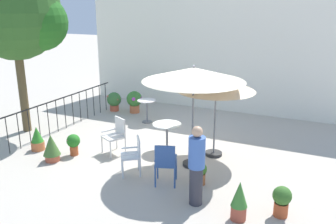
{
  "coord_description": "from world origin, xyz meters",
  "views": [
    {
      "loc": [
        3.87,
        -8.05,
        3.74
      ],
      "look_at": [
        0.0,
        0.24,
        0.97
      ],
      "focal_mm": 38.05,
      "sensor_mm": 36.0,
      "label": 1
    }
  ],
  "objects_px": {
    "shade_tree": "(15,12)",
    "potted_plant_2": "(51,147)",
    "cafe_table_0": "(147,107)",
    "potted_plant_1": "(201,173)",
    "patio_umbrella_0": "(216,83)",
    "potted_plant_5": "(239,200)",
    "potted_plant_0": "(282,200)",
    "potted_plant_6": "(73,143)",
    "patio_umbrella_1": "(194,75)",
    "cafe_table_1": "(167,132)",
    "potted_plant_7": "(114,100)",
    "patio_chair_0": "(116,133)",
    "potted_plant_4": "(37,139)",
    "potted_plant_3": "(134,100)",
    "patio_chair_1": "(134,153)",
    "standing_person": "(196,165)",
    "patio_chair_2": "(165,161)"
  },
  "relations": [
    {
      "from": "cafe_table_1",
      "to": "potted_plant_4",
      "type": "xyz_separation_m",
      "value": [
        -3.13,
        -1.46,
        -0.2
      ]
    },
    {
      "from": "patio_chair_0",
      "to": "potted_plant_4",
      "type": "distance_m",
      "value": 2.15
    },
    {
      "from": "potted_plant_0",
      "to": "potted_plant_6",
      "type": "bearing_deg",
      "value": 173.36
    },
    {
      "from": "potted_plant_7",
      "to": "potted_plant_4",
      "type": "bearing_deg",
      "value": -87.3
    },
    {
      "from": "cafe_table_1",
      "to": "potted_plant_7",
      "type": "relative_size",
      "value": 1.11
    },
    {
      "from": "standing_person",
      "to": "potted_plant_6",
      "type": "bearing_deg",
      "value": 166.63
    },
    {
      "from": "patio_chair_1",
      "to": "potted_plant_3",
      "type": "xyz_separation_m",
      "value": [
        -2.43,
        4.2,
        -0.06
      ]
    },
    {
      "from": "potted_plant_3",
      "to": "potted_plant_4",
      "type": "height_order",
      "value": "potted_plant_3"
    },
    {
      "from": "patio_chair_1",
      "to": "shade_tree",
      "type": "bearing_deg",
      "value": 165.19
    },
    {
      "from": "patio_umbrella_1",
      "to": "potted_plant_7",
      "type": "distance_m",
      "value": 5.6
    },
    {
      "from": "potted_plant_2",
      "to": "potted_plant_3",
      "type": "height_order",
      "value": "potted_plant_3"
    },
    {
      "from": "potted_plant_7",
      "to": "patio_chair_0",
      "type": "bearing_deg",
      "value": -55.83
    },
    {
      "from": "patio_umbrella_0",
      "to": "potted_plant_5",
      "type": "xyz_separation_m",
      "value": [
        1.3,
        -2.57,
        -1.52
      ]
    },
    {
      "from": "potted_plant_2",
      "to": "potted_plant_4",
      "type": "relative_size",
      "value": 1.06
    },
    {
      "from": "cafe_table_1",
      "to": "potted_plant_7",
      "type": "height_order",
      "value": "cafe_table_1"
    },
    {
      "from": "potted_plant_2",
      "to": "potted_plant_7",
      "type": "distance_m",
      "value": 4.47
    },
    {
      "from": "potted_plant_4",
      "to": "potted_plant_7",
      "type": "distance_m",
      "value": 3.98
    },
    {
      "from": "patio_chair_0",
      "to": "potted_plant_7",
      "type": "xyz_separation_m",
      "value": [
        -2.19,
        3.23,
        -0.15
      ]
    },
    {
      "from": "shade_tree",
      "to": "potted_plant_1",
      "type": "distance_m",
      "value": 6.88
    },
    {
      "from": "cafe_table_0",
      "to": "potted_plant_3",
      "type": "bearing_deg",
      "value": 139.5
    },
    {
      "from": "patio_chair_0",
      "to": "potted_plant_1",
      "type": "distance_m",
      "value": 2.7
    },
    {
      "from": "patio_chair_2",
      "to": "shade_tree",
      "type": "bearing_deg",
      "value": 165.64
    },
    {
      "from": "patio_umbrella_1",
      "to": "potted_plant_4",
      "type": "xyz_separation_m",
      "value": [
        -4.08,
        -0.84,
        -1.9
      ]
    },
    {
      "from": "cafe_table_1",
      "to": "potted_plant_6",
      "type": "relative_size",
      "value": 1.35
    },
    {
      "from": "standing_person",
      "to": "patio_chair_1",
      "type": "bearing_deg",
      "value": 160.57
    },
    {
      "from": "cafe_table_0",
      "to": "standing_person",
      "type": "height_order",
      "value": "standing_person"
    },
    {
      "from": "potted_plant_4",
      "to": "standing_person",
      "type": "distance_m",
      "value": 4.86
    },
    {
      "from": "patio_chair_2",
      "to": "potted_plant_1",
      "type": "bearing_deg",
      "value": 27.95
    },
    {
      "from": "potted_plant_5",
      "to": "patio_chair_1",
      "type": "bearing_deg",
      "value": 163.25
    },
    {
      "from": "potted_plant_3",
      "to": "potted_plant_4",
      "type": "xyz_separation_m",
      "value": [
        -0.61,
        -4.09,
        -0.13
      ]
    },
    {
      "from": "patio_umbrella_1",
      "to": "cafe_table_1",
      "type": "height_order",
      "value": "patio_umbrella_1"
    },
    {
      "from": "patio_chair_2",
      "to": "potted_plant_2",
      "type": "height_order",
      "value": "patio_chair_2"
    },
    {
      "from": "standing_person",
      "to": "patio_umbrella_0",
      "type": "bearing_deg",
      "value": 99.78
    },
    {
      "from": "cafe_table_0",
      "to": "potted_plant_4",
      "type": "height_order",
      "value": "cafe_table_0"
    },
    {
      "from": "patio_umbrella_0",
      "to": "standing_person",
      "type": "bearing_deg",
      "value": -80.22
    },
    {
      "from": "potted_plant_6",
      "to": "potted_plant_7",
      "type": "relative_size",
      "value": 0.82
    },
    {
      "from": "cafe_table_1",
      "to": "potted_plant_4",
      "type": "distance_m",
      "value": 3.46
    },
    {
      "from": "cafe_table_1",
      "to": "patio_chair_0",
      "type": "relative_size",
      "value": 0.81
    },
    {
      "from": "cafe_table_0",
      "to": "potted_plant_1",
      "type": "relative_size",
      "value": 1.54
    },
    {
      "from": "patio_chair_1",
      "to": "potted_plant_5",
      "type": "height_order",
      "value": "patio_chair_1"
    },
    {
      "from": "potted_plant_4",
      "to": "potted_plant_7",
      "type": "xyz_separation_m",
      "value": [
        -0.19,
        3.98,
        0.07
      ]
    },
    {
      "from": "patio_umbrella_1",
      "to": "potted_plant_7",
      "type": "relative_size",
      "value": 3.57
    },
    {
      "from": "shade_tree",
      "to": "potted_plant_2",
      "type": "height_order",
      "value": "shade_tree"
    },
    {
      "from": "patio_umbrella_0",
      "to": "patio_chair_2",
      "type": "distance_m",
      "value": 2.42
    },
    {
      "from": "patio_umbrella_0",
      "to": "potted_plant_7",
      "type": "distance_m",
      "value": 5.33
    },
    {
      "from": "patio_chair_2",
      "to": "potted_plant_3",
      "type": "xyz_separation_m",
      "value": [
        -3.32,
        4.39,
        -0.11
      ]
    },
    {
      "from": "potted_plant_0",
      "to": "potted_plant_5",
      "type": "xyz_separation_m",
      "value": [
        -0.68,
        -0.44,
        0.06
      ]
    },
    {
      "from": "shade_tree",
      "to": "potted_plant_5",
      "type": "relative_size",
      "value": 6.41
    },
    {
      "from": "patio_umbrella_1",
      "to": "cafe_table_1",
      "type": "bearing_deg",
      "value": 146.96
    },
    {
      "from": "cafe_table_1",
      "to": "potted_plant_4",
      "type": "relative_size",
      "value": 1.16
    }
  ]
}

